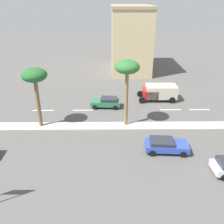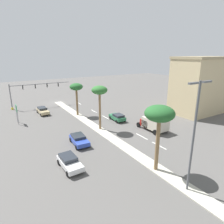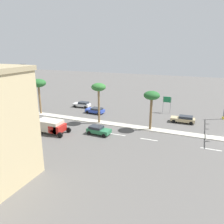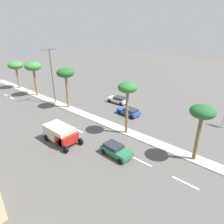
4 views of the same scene
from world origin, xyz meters
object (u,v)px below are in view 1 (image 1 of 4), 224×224
commercial_building (131,39)px  sedan_green_far (106,102)px  palm_tree_outboard (127,70)px  box_truck (158,92)px  sedan_blue_leading (166,145)px  palm_tree_front (35,77)px

commercial_building → sedan_green_far: 20.23m
palm_tree_outboard → box_truck: (-7.68, 5.19, -5.45)m
sedan_blue_leading → sedan_green_far: sedan_green_far is taller
sedan_green_far → commercial_building: bearing=166.2°
palm_tree_front → commercial_building: bearing=153.4°
palm_tree_front → sedan_blue_leading: size_ratio=1.61×
sedan_blue_leading → sedan_green_far: size_ratio=1.05×
palm_tree_front → palm_tree_outboard: 9.94m
sedan_green_far → box_truck: size_ratio=0.74×
palm_tree_front → sedan_green_far: 10.64m
box_truck → sedan_blue_leading: bearing=-7.2°
sedan_green_far → box_truck: bearing=108.3°
palm_tree_front → box_truck: 17.67m
palm_tree_outboard → sedan_blue_leading: 8.82m
sedan_blue_leading → sedan_green_far: bearing=-151.0°
commercial_building → palm_tree_front: (24.32, -12.20, -0.22)m
sedan_blue_leading → box_truck: 13.24m
palm_tree_outboard → box_truck: bearing=146.0°
palm_tree_front → palm_tree_outboard: palm_tree_outboard is taller
box_truck → palm_tree_front: bearing=-62.4°
commercial_building → box_truck: (16.44, 2.90, -4.92)m
commercial_building → sedan_green_far: (18.93, -4.64, -5.41)m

